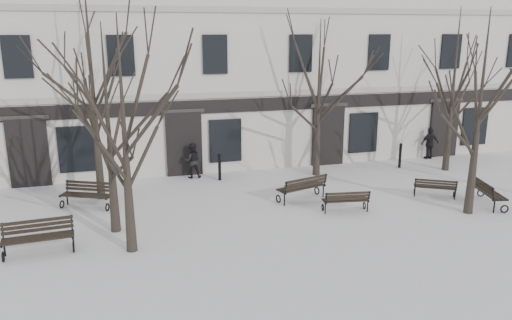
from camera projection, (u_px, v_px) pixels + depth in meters
name	position (u px, v px, depth m)	size (l,w,h in m)	color
ground	(324.00, 232.00, 16.35)	(100.00, 100.00, 0.00)	silver
building	(234.00, 48.00, 27.06)	(40.40, 10.20, 11.40)	beige
tree_0	(107.00, 105.00, 15.43)	(4.68, 4.68, 6.69)	black
tree_1	(123.00, 109.00, 13.92)	(4.82, 4.82, 6.88)	black
tree_2	(482.00, 89.00, 16.98)	(5.02, 5.02, 7.18)	black
tree_4	(90.00, 61.00, 18.34)	(5.98, 5.98, 8.54)	black
tree_5	(319.00, 80.00, 21.83)	(4.84, 4.84, 6.91)	black
tree_6	(455.00, 70.00, 22.53)	(5.23, 5.23, 7.47)	black
bench_0	(38.00, 236.00, 14.68)	(2.05, 0.89, 1.01)	black
bench_1	(346.00, 200.00, 18.08)	(1.73, 0.83, 0.84)	black
bench_2	(435.00, 187.00, 19.66)	(1.64, 1.28, 0.80)	black
bench_3	(87.00, 194.00, 18.54)	(2.00, 1.43, 0.96)	black
bench_4	(302.00, 187.00, 19.29)	(2.09, 1.25, 1.00)	black
bench_5	(486.00, 191.00, 18.84)	(1.15, 2.05, 0.99)	black
bollard_a	(220.00, 166.00, 21.90)	(0.15, 0.15, 1.20)	black
bollard_b	(400.00, 155.00, 23.92)	(0.16, 0.16, 1.21)	black
pedestrian_b	(193.00, 178.00, 22.44)	(0.77, 0.60, 1.58)	black
pedestrian_c	(428.00, 159.00, 25.74)	(0.96, 0.40, 1.64)	black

